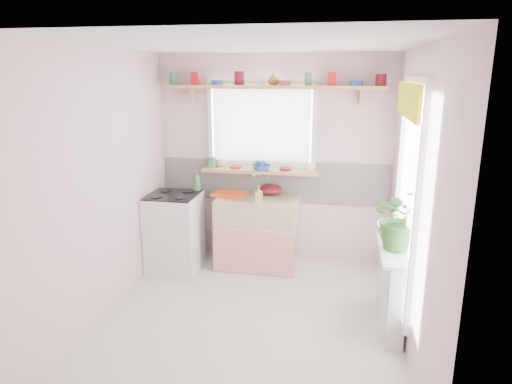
# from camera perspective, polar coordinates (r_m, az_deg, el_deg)

# --- Properties ---
(room) EXTENTS (3.20, 3.20, 3.20)m
(room) POSITION_cam_1_polar(r_m,az_deg,el_deg) (4.73, 8.95, 3.44)
(room) COLOR beige
(room) RESTS_ON ground
(sink_unit) EXTENTS (0.95, 0.65, 1.11)m
(sink_unit) POSITION_cam_1_polar(r_m,az_deg,el_deg) (5.48, 0.17, -5.00)
(sink_unit) COLOR white
(sink_unit) RESTS_ON ground
(cooker) EXTENTS (0.58, 0.58, 0.93)m
(cooker) POSITION_cam_1_polar(r_m,az_deg,el_deg) (5.49, -10.13, -4.88)
(cooker) COLOR white
(cooker) RESTS_ON ground
(radiator_ledge) EXTENTS (0.22, 0.95, 0.78)m
(radiator_ledge) POSITION_cam_1_polar(r_m,az_deg,el_deg) (4.44, 16.57, -11.08)
(radiator_ledge) COLOR white
(radiator_ledge) RESTS_ON ground
(windowsill) EXTENTS (1.40, 0.22, 0.04)m
(windowsill) POSITION_cam_1_polar(r_m,az_deg,el_deg) (5.46, 0.52, 2.66)
(windowsill) COLOR tan
(windowsill) RESTS_ON room
(pine_shelf) EXTENTS (2.52, 0.24, 0.04)m
(pine_shelf) POSITION_cam_1_polar(r_m,az_deg,el_deg) (5.31, 2.17, 12.98)
(pine_shelf) COLOR tan
(pine_shelf) RESTS_ON room
(shelf_crockery) EXTENTS (2.47, 0.11, 0.12)m
(shelf_crockery) POSITION_cam_1_polar(r_m,az_deg,el_deg) (5.31, 1.92, 13.79)
(shelf_crockery) COLOR #3F7F4C
(shelf_crockery) RESTS_ON pine_shelf
(sill_crockery) EXTENTS (1.35, 0.11, 0.12)m
(sill_crockery) POSITION_cam_1_polar(r_m,az_deg,el_deg) (5.44, 0.52, 3.45)
(sill_crockery) COLOR #3F7F4C
(sill_crockery) RESTS_ON windowsill
(dish_tray) EXTENTS (0.42, 0.34, 0.04)m
(dish_tray) POSITION_cam_1_polar(r_m,az_deg,el_deg) (5.47, -3.37, -0.26)
(dish_tray) COLOR #FD5116
(dish_tray) RESTS_ON sink_unit
(colander) EXTENTS (0.36, 0.36, 0.12)m
(colander) POSITION_cam_1_polar(r_m,az_deg,el_deg) (5.51, 1.85, 0.34)
(colander) COLOR maroon
(colander) RESTS_ON sink_unit
(jade_plant) EXTENTS (0.59, 0.54, 0.57)m
(jade_plant) POSITION_cam_1_polar(r_m,az_deg,el_deg) (4.16, 17.73, -3.12)
(jade_plant) COLOR #316327
(jade_plant) RESTS_ON radiator_ledge
(fruit_bowl) EXTENTS (0.39, 0.39, 0.08)m
(fruit_bowl) POSITION_cam_1_polar(r_m,az_deg,el_deg) (4.65, 16.86, -4.30)
(fruit_bowl) COLOR silver
(fruit_bowl) RESTS_ON radiator_ledge
(herb_pot) EXTENTS (0.10, 0.07, 0.19)m
(herb_pot) POSITION_cam_1_polar(r_m,az_deg,el_deg) (4.41, 15.65, -4.53)
(herb_pot) COLOR #285F26
(herb_pot) RESTS_ON radiator_ledge
(soap_bottle_sink) EXTENTS (0.10, 0.11, 0.19)m
(soap_bottle_sink) POSITION_cam_1_polar(r_m,az_deg,el_deg) (5.13, 0.33, -0.34)
(soap_bottle_sink) COLOR #D1BF5C
(soap_bottle_sink) RESTS_ON sink_unit
(sill_cup) EXTENTS (0.13, 0.13, 0.09)m
(sill_cup) POSITION_cam_1_polar(r_m,az_deg,el_deg) (5.61, -4.51, 3.65)
(sill_cup) COLOR beige
(sill_cup) RESTS_ON windowsill
(sill_bowl) EXTENTS (0.24, 0.24, 0.07)m
(sill_bowl) POSITION_cam_1_polar(r_m,az_deg,el_deg) (5.39, 0.71, 3.08)
(sill_bowl) COLOR #2F559A
(sill_bowl) RESTS_ON windowsill
(shelf_vase) EXTENTS (0.18, 0.18, 0.14)m
(shelf_vase) POSITION_cam_1_polar(r_m,az_deg,el_deg) (5.37, 2.20, 13.97)
(shelf_vase) COLOR #A46232
(shelf_vase) RESTS_ON pine_shelf
(cooker_bottle) EXTENTS (0.12, 0.12, 0.25)m
(cooker_bottle) POSITION_cam_1_polar(r_m,az_deg,el_deg) (5.46, -7.44, 1.44)
(cooker_bottle) COLOR #3F7F49
(cooker_bottle) RESTS_ON cooker
(fruit) EXTENTS (0.20, 0.14, 0.10)m
(fruit) POSITION_cam_1_polar(r_m,az_deg,el_deg) (4.64, 16.98, -3.55)
(fruit) COLOR #E35C13
(fruit) RESTS_ON fruit_bowl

